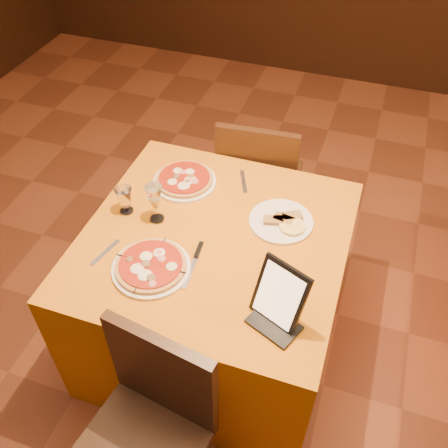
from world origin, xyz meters
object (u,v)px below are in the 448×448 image
(main_table, at_px, (215,291))
(wine_glass, at_px, (155,203))
(chair_main_far, at_px, (261,179))
(pizza_far, at_px, (185,180))
(water_glass, at_px, (125,200))
(pizza_near, at_px, (151,267))
(tablet, at_px, (280,294))

(main_table, bearing_deg, wine_glass, 176.09)
(wine_glass, bearing_deg, main_table, -3.91)
(chair_main_far, relative_size, wine_glass, 4.79)
(main_table, relative_size, wine_glass, 5.79)
(pizza_far, height_order, water_glass, water_glass)
(pizza_near, distance_m, water_glass, 0.37)
(wine_glass, bearing_deg, pizza_near, -70.30)
(pizza_near, xyz_separation_m, wine_glass, (-0.10, 0.27, 0.08))
(chair_main_far, xyz_separation_m, tablet, (0.35, -1.08, 0.41))
(main_table, xyz_separation_m, wine_glass, (-0.27, 0.02, 0.47))
(main_table, bearing_deg, tablet, -40.31)
(chair_main_far, relative_size, tablet, 3.73)
(main_table, xyz_separation_m, chair_main_far, (0.00, 0.78, 0.08))
(pizza_far, distance_m, wine_glass, 0.28)
(main_table, distance_m, water_glass, 0.61)
(wine_glass, distance_m, water_glass, 0.15)
(chair_main_far, xyz_separation_m, pizza_near, (-0.18, -1.03, 0.31))
(pizza_near, distance_m, pizza_far, 0.54)
(main_table, distance_m, pizza_near, 0.50)
(main_table, xyz_separation_m, water_glass, (-0.42, 0.02, 0.44))
(main_table, xyz_separation_m, pizza_far, (-0.25, 0.29, 0.39))
(chair_main_far, distance_m, tablet, 1.21)
(pizza_far, bearing_deg, chair_main_far, 62.81)
(pizza_near, relative_size, water_glass, 2.42)
(pizza_far, distance_m, water_glass, 0.32)
(tablet, bearing_deg, main_table, 162.50)
(water_glass, distance_m, tablet, 0.84)
(pizza_far, bearing_deg, pizza_near, -82.06)
(wine_glass, bearing_deg, water_glass, 178.75)
(wine_glass, distance_m, tablet, 0.70)
(main_table, bearing_deg, water_glass, 177.03)
(chair_main_far, bearing_deg, tablet, 103.89)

